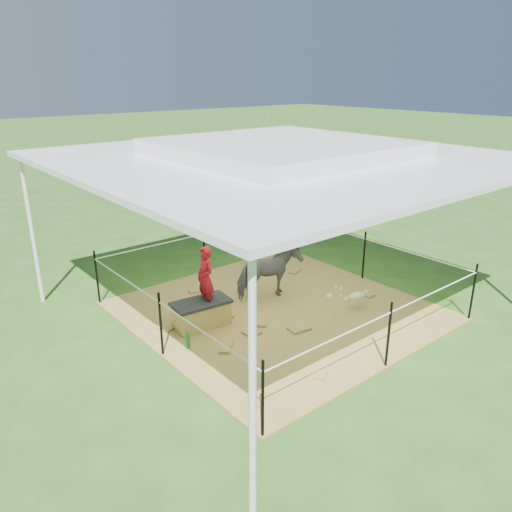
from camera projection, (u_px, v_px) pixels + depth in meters
ground at (278, 311)px, 8.60m from camera, size 90.00×90.00×0.00m
hay_patch at (278, 311)px, 8.60m from camera, size 4.60×4.60×0.03m
canopy_tent at (281, 154)px, 7.68m from camera, size 6.30×6.30×2.90m
rope_fence at (279, 277)px, 8.38m from camera, size 4.54×4.54×1.00m
straw_bale at (202, 315)px, 7.99m from camera, size 0.91×0.52×0.38m
dark_cloth at (201, 303)px, 7.92m from camera, size 0.97×0.58×0.05m
woman at (205, 272)px, 7.81m from camera, size 0.29×0.40×1.04m
green_bottle at (187, 341)px, 7.36m from camera, size 0.07×0.07×0.24m
pony at (269, 273)px, 8.87m from camera, size 1.22×0.68×0.98m
pink_hat at (269, 243)px, 8.67m from camera, size 0.31×0.31×0.14m
foal at (357, 295)px, 8.57m from camera, size 0.98×0.65×0.51m
trash_barrel at (241, 189)px, 15.95m from camera, size 0.60×0.60×0.80m
picnic_table_near at (164, 194)px, 15.40m from camera, size 1.96×1.56×0.73m
picnic_table_far at (223, 177)px, 18.01m from camera, size 1.96×1.68×0.69m
distant_person at (163, 194)px, 14.63m from camera, size 0.54×0.43×1.09m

